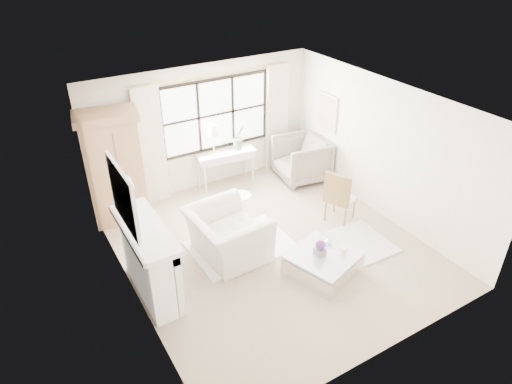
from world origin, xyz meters
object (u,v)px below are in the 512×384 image
Objects in this scene: club_armchair at (227,235)px; console_table at (226,168)px; coffee_table at (323,264)px; armoire at (114,167)px.

console_table is at bearing -30.10° from club_armchair.
armoire is at bearing 107.86° from coffee_table.
club_armchair is 1.06× the size of coffee_table.
console_table is 1.00× the size of club_armchair.
console_table is at bearing 13.77° from armoire.
coffee_table is at bearing -44.71° from armoire.
coffee_table is at bearing -84.44° from console_table.
armoire is 2.55m from console_table.
armoire is at bearing -169.73° from console_table.
club_armchair reaches higher than console_table.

